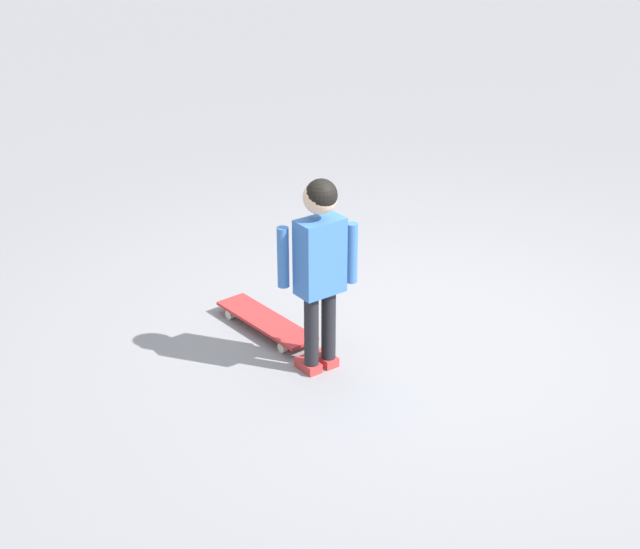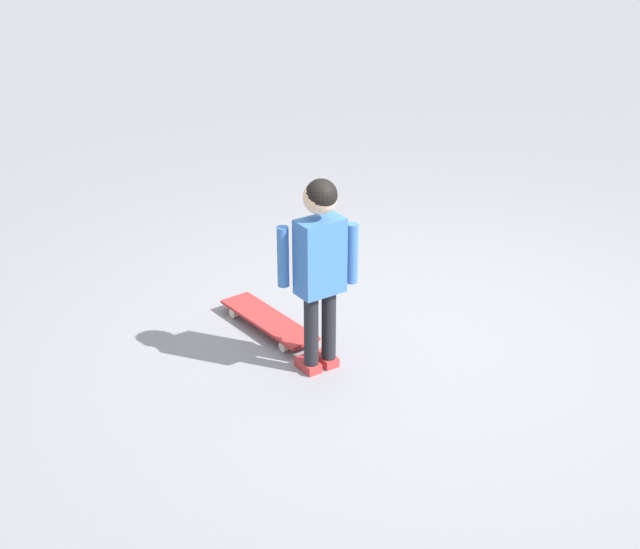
# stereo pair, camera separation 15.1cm
# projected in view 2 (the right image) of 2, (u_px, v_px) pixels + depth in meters

# --- Properties ---
(ground_plane) EXTENTS (50.00, 50.00, 0.00)m
(ground_plane) POSITION_uv_depth(u_px,v_px,m) (415.00, 340.00, 5.33)
(ground_plane) COLOR gray
(child_person) EXTENTS (0.40, 0.27, 1.06)m
(child_person) POSITION_uv_depth(u_px,v_px,m) (320.00, 255.00, 4.77)
(child_person) COLOR black
(child_person) RESTS_ON ground
(skateboard) EXTENTS (0.62, 0.66, 0.07)m
(skateboard) POSITION_uv_depth(u_px,v_px,m) (269.00, 321.00, 5.41)
(skateboard) COLOR #B22D2D
(skateboard) RESTS_ON ground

